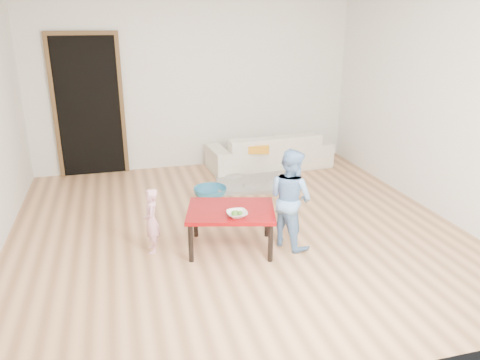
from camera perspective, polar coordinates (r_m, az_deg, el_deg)
name	(u,v)px	position (r m, az deg, el deg)	size (l,w,h in m)	color
floor	(235,227)	(5.43, -0.55, -5.80)	(5.00, 5.00, 0.01)	#9F6E44
back_wall	(195,85)	(7.42, -5.54, 11.51)	(5.00, 0.02, 2.60)	white
right_wall	(438,105)	(6.12, 22.94, 8.39)	(0.02, 5.00, 2.60)	white
doorway	(89,107)	(7.36, -17.95, 8.42)	(1.02, 0.08, 2.11)	brown
sofa	(269,150)	(7.47, 3.59, 3.62)	(1.93, 0.76, 0.56)	white
cushion	(254,147)	(7.10, 1.76, 4.04)	(0.43, 0.38, 0.12)	orange
red_table	(231,229)	(4.88, -1.10, -5.97)	(0.88, 0.66, 0.44)	maroon
bowl	(237,214)	(4.61, -0.36, -4.17)	(0.20, 0.20, 0.05)	white
broccoli	(237,214)	(4.61, -0.36, -4.14)	(0.12, 0.12, 0.06)	#2D5919
child_pink	(151,221)	(4.85, -10.76, -4.91)	(0.25, 0.16, 0.68)	pink
child_blue	(290,198)	(4.86, 6.17, -2.24)	(0.51, 0.40, 1.05)	#5696C9
basin	(210,193)	(6.28, -3.64, -1.55)	(0.44, 0.44, 0.14)	teal
blanket	(255,182)	(6.81, 1.80, -0.20)	(1.11, 0.92, 0.06)	#AEA69A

